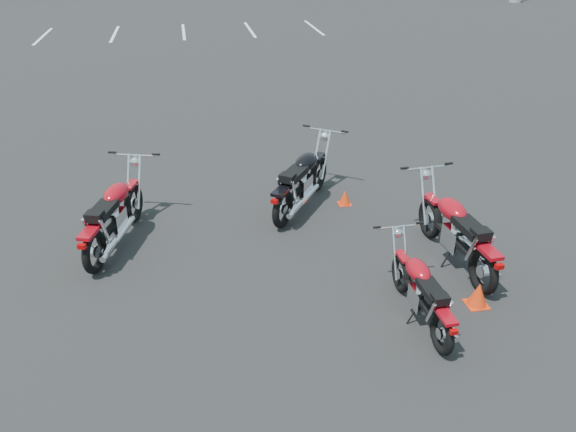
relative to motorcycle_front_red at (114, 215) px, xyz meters
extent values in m
plane|color=black|center=(2.36, -1.37, -0.50)|extent=(120.00, 120.00, 0.00)
torus|color=black|center=(0.22, 0.75, -0.18)|extent=(0.30, 0.65, 0.64)
cylinder|color=silver|center=(0.22, 0.75, -0.18)|extent=(0.15, 0.19, 0.17)
torus|color=black|center=(-0.24, -0.73, -0.18)|extent=(0.30, 0.65, 0.64)
cylinder|color=silver|center=(-0.24, -0.73, -0.18)|extent=(0.15, 0.19, 0.17)
cube|color=black|center=(-0.01, 0.01, -0.14)|extent=(0.43, 1.10, 0.06)
cube|color=silver|center=(-0.02, -0.04, -0.08)|extent=(0.41, 0.48, 0.32)
cylinder|color=silver|center=(-0.02, -0.04, 0.11)|extent=(0.28, 0.32, 0.28)
ellipsoid|color=#9E0914|center=(0.05, 0.19, 0.26)|extent=(0.50, 0.69, 0.27)
cube|color=black|center=(-0.10, -0.29, 0.24)|extent=(0.44, 0.64, 0.11)
cube|color=black|center=(-0.18, -0.55, 0.29)|extent=(0.28, 0.25, 0.13)
cube|color=#9E0914|center=(-0.24, -0.75, 0.15)|extent=(0.32, 0.49, 0.05)
cube|color=#9E0914|center=(0.22, 0.75, 0.15)|extent=(0.24, 0.39, 0.04)
cylinder|color=silver|center=(-0.07, -0.61, 0.08)|extent=(0.11, 0.20, 0.42)
cylinder|color=silver|center=(-0.31, -0.54, 0.08)|extent=(0.11, 0.20, 0.42)
cylinder|color=silver|center=(0.06, -0.35, -0.21)|extent=(0.44, 1.15, 0.14)
cylinder|color=silver|center=(-0.04, -0.67, -0.18)|extent=(0.23, 0.40, 0.14)
cylinder|color=silver|center=(0.35, 0.84, 0.16)|extent=(0.17, 0.42, 0.84)
cylinder|color=silver|center=(0.17, 0.90, 0.16)|extent=(0.17, 0.42, 0.84)
sphere|color=silver|center=(0.31, 1.04, 0.44)|extent=(0.21, 0.21, 0.17)
cylinder|color=silver|center=(0.32, 1.06, 0.54)|extent=(0.72, 0.25, 0.03)
cylinder|color=black|center=(0.67, 0.93, 0.58)|extent=(0.13, 0.07, 0.04)
cylinder|color=black|center=(-0.05, 1.15, 0.58)|extent=(0.13, 0.07, 0.04)
cylinder|color=black|center=(-0.18, -0.05, -0.34)|extent=(0.17, 0.07, 0.32)
cube|color=#990505|center=(-0.33, -1.01, 0.08)|extent=(0.12, 0.09, 0.06)
torus|color=black|center=(3.52, 1.38, -0.18)|extent=(0.47, 0.60, 0.65)
cylinder|color=silver|center=(3.52, 1.38, -0.18)|extent=(0.19, 0.20, 0.17)
torus|color=black|center=(2.63, 0.09, -0.18)|extent=(0.47, 0.60, 0.65)
cylinder|color=silver|center=(2.63, 0.09, -0.18)|extent=(0.19, 0.20, 0.17)
cube|color=black|center=(3.07, 0.74, -0.14)|extent=(0.74, 0.99, 0.06)
cube|color=silver|center=(3.04, 0.69, -0.07)|extent=(0.48, 0.51, 0.32)
cylinder|color=silver|center=(3.04, 0.69, 0.12)|extent=(0.33, 0.34, 0.29)
ellipsoid|color=black|center=(3.18, 0.90, 0.27)|extent=(0.63, 0.70, 0.28)
cube|color=black|center=(2.89, 0.47, 0.25)|extent=(0.57, 0.65, 0.11)
cube|color=black|center=(2.73, 0.25, 0.29)|extent=(0.31, 0.29, 0.13)
cube|color=black|center=(2.61, 0.08, 0.16)|extent=(0.42, 0.48, 0.05)
cube|color=black|center=(3.52, 1.38, 0.16)|extent=(0.32, 0.38, 0.04)
cylinder|color=silver|center=(2.82, 0.15, 0.09)|extent=(0.16, 0.19, 0.42)
cylinder|color=silver|center=(2.61, 0.30, 0.09)|extent=(0.16, 0.19, 0.42)
cylinder|color=silver|center=(3.03, 0.37, -0.20)|extent=(0.76, 1.03, 0.14)
cylinder|color=silver|center=(2.83, 0.09, -0.18)|extent=(0.32, 0.39, 0.14)
cylinder|color=silver|center=(3.67, 1.43, 0.16)|extent=(0.28, 0.38, 0.85)
cylinder|color=silver|center=(3.51, 1.54, 0.16)|extent=(0.28, 0.38, 0.85)
sphere|color=silver|center=(3.69, 1.63, 0.44)|extent=(0.24, 0.24, 0.17)
cylinder|color=silver|center=(3.70, 1.64, 0.55)|extent=(0.64, 0.46, 0.03)
cylinder|color=black|center=(4.00, 1.41, 0.60)|extent=(0.13, 0.11, 0.04)
cylinder|color=black|center=(3.38, 1.84, 0.60)|extent=(0.13, 0.11, 0.04)
cylinder|color=black|center=(2.89, 0.73, -0.34)|extent=(0.15, 0.12, 0.32)
cube|color=#990505|center=(2.45, -0.15, 0.09)|extent=(0.13, 0.11, 0.06)
torus|color=black|center=(3.89, -1.96, -0.25)|extent=(0.11, 0.52, 0.52)
cylinder|color=silver|center=(3.89, -1.96, -0.25)|extent=(0.09, 0.14, 0.14)
torus|color=black|center=(3.92, -3.22, -0.25)|extent=(0.11, 0.52, 0.52)
cylinder|color=silver|center=(3.92, -3.22, -0.25)|extent=(0.09, 0.14, 0.14)
cube|color=black|center=(3.90, -2.59, -0.21)|extent=(0.11, 0.91, 0.05)
cube|color=silver|center=(3.90, -2.63, -0.16)|extent=(0.25, 0.33, 0.26)
cylinder|color=silver|center=(3.90, -2.63, 0.00)|extent=(0.18, 0.22, 0.23)
ellipsoid|color=#9E0914|center=(3.90, -2.44, 0.12)|extent=(0.28, 0.51, 0.22)
cube|color=black|center=(3.91, -2.85, 0.10)|extent=(0.23, 0.48, 0.09)
cube|color=black|center=(3.91, -3.07, 0.14)|extent=(0.19, 0.16, 0.10)
cube|color=#9E0914|center=(3.92, -3.24, 0.03)|extent=(0.16, 0.37, 0.04)
cube|color=#9E0914|center=(3.89, -1.96, 0.03)|extent=(0.12, 0.30, 0.03)
cylinder|color=silver|center=(4.02, -3.09, -0.03)|extent=(0.05, 0.16, 0.34)
cylinder|color=silver|center=(3.81, -3.09, -0.03)|extent=(0.05, 0.16, 0.34)
cylinder|color=silver|center=(4.05, -2.85, -0.26)|extent=(0.10, 0.95, 0.11)
cylinder|color=silver|center=(4.05, -3.12, -0.25)|extent=(0.11, 0.31, 0.11)
cylinder|color=silver|center=(3.97, -1.86, 0.03)|extent=(0.05, 0.35, 0.68)
cylinder|color=silver|center=(3.81, -1.86, 0.03)|extent=(0.05, 0.35, 0.68)
sphere|color=silver|center=(3.88, -1.72, 0.26)|extent=(0.14, 0.14, 0.14)
cylinder|color=silver|center=(3.88, -1.70, 0.34)|extent=(0.61, 0.04, 0.03)
cylinder|color=black|center=(4.19, -1.72, 0.38)|extent=(0.10, 0.03, 0.03)
cylinder|color=black|center=(3.58, -1.73, 0.38)|extent=(0.10, 0.03, 0.03)
cylinder|color=black|center=(3.78, -2.68, -0.37)|extent=(0.14, 0.02, 0.26)
cube|color=#990505|center=(3.92, -3.46, -0.03)|extent=(0.09, 0.05, 0.05)
torus|color=black|center=(4.86, -0.64, -0.18)|extent=(0.16, 0.65, 0.64)
cylinder|color=silver|center=(4.86, -0.64, -0.18)|extent=(0.12, 0.18, 0.17)
torus|color=black|center=(4.95, -2.20, -0.18)|extent=(0.16, 0.65, 0.64)
cylinder|color=silver|center=(4.95, -2.20, -0.18)|extent=(0.12, 0.18, 0.17)
cube|color=black|center=(4.91, -1.42, -0.14)|extent=(0.18, 1.13, 0.06)
cube|color=silver|center=(4.91, -1.47, -0.08)|extent=(0.33, 0.43, 0.32)
cylinder|color=silver|center=(4.91, -1.47, 0.12)|extent=(0.23, 0.28, 0.28)
ellipsoid|color=#9E0914|center=(4.89, -1.23, 0.27)|extent=(0.37, 0.64, 0.27)
cube|color=black|center=(4.93, -1.74, 0.25)|extent=(0.32, 0.61, 0.11)
cube|color=black|center=(4.94, -2.01, 0.29)|extent=(0.25, 0.21, 0.13)
cube|color=#9E0914|center=(4.96, -2.22, 0.16)|extent=(0.22, 0.46, 0.05)
cube|color=#9E0914|center=(4.86, -0.64, 0.16)|extent=(0.16, 0.37, 0.04)
cylinder|color=silver|center=(5.07, -2.03, 0.09)|extent=(0.07, 0.20, 0.42)
cylinder|color=silver|center=(4.82, -2.04, 0.09)|extent=(0.07, 0.20, 0.42)
cylinder|color=silver|center=(5.10, -1.73, -0.20)|extent=(0.17, 1.19, 0.14)
cylinder|color=silver|center=(5.12, -2.07, -0.18)|extent=(0.15, 0.39, 0.14)
cylinder|color=silver|center=(4.95, -0.51, 0.16)|extent=(0.07, 0.43, 0.85)
cylinder|color=silver|center=(4.75, -0.52, 0.16)|extent=(0.07, 0.43, 0.85)
sphere|color=silver|center=(4.84, -0.34, 0.44)|extent=(0.18, 0.18, 0.17)
cylinder|color=silver|center=(4.84, -0.32, 0.55)|extent=(0.75, 0.08, 0.03)
cylinder|color=black|center=(5.21, -0.32, 0.59)|extent=(0.13, 0.05, 0.04)
cylinder|color=black|center=(4.46, -0.37, 0.59)|extent=(0.13, 0.05, 0.04)
cylinder|color=black|center=(4.76, -1.54, -0.34)|extent=(0.17, 0.04, 0.32)
cube|color=#990505|center=(4.97, -2.50, 0.09)|extent=(0.11, 0.07, 0.06)
cone|color=red|center=(3.85, 0.70, -0.37)|extent=(0.21, 0.21, 0.26)
cube|color=red|center=(3.85, 0.70, -0.50)|extent=(0.22, 0.22, 0.01)
cone|color=red|center=(4.77, -2.47, -0.33)|extent=(0.26, 0.26, 0.32)
cube|color=red|center=(4.77, -2.47, -0.50)|extent=(0.28, 0.28, 0.01)
cube|color=silver|center=(-4.64, 18.63, -0.50)|extent=(0.12, 4.00, 0.01)
cube|color=silver|center=(-1.64, 18.63, -0.50)|extent=(0.12, 4.00, 0.01)
cube|color=silver|center=(1.36, 18.63, -0.50)|extent=(0.12, 4.00, 0.01)
cube|color=silver|center=(4.36, 18.63, -0.50)|extent=(0.12, 4.00, 0.01)
cube|color=silver|center=(7.36, 18.63, -0.50)|extent=(0.12, 4.00, 0.01)
camera|label=1|loc=(1.24, -7.90, 4.00)|focal=35.00mm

